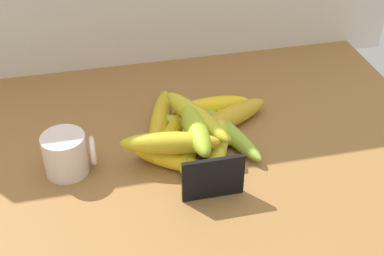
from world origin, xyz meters
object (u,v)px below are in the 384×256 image
banana_8 (218,140)px  banana_9 (196,116)px  banana_0 (212,107)px  banana_10 (195,128)px  banana_5 (189,142)px  banana_6 (160,119)px  banana_11 (170,143)px  banana_1 (197,129)px  banana_7 (230,117)px  banana_4 (230,133)px  chalkboard_sign (213,179)px  banana_3 (171,134)px  banana_2 (171,160)px  coffee_mug (67,154)px

banana_8 → banana_9: size_ratio=1.03×
banana_0 → banana_8: bearing=-98.5°
banana_8 → banana_10: 6.22cm
banana_9 → banana_10: 4.83cm
banana_5 → banana_6: banana_5 is taller
banana_9 → banana_8: bearing=-48.8°
banana_6 → banana_9: (6.33, -5.77, 3.57)cm
banana_0 → banana_9: size_ratio=0.86×
banana_11 → banana_0: bearing=50.9°
banana_0 → banana_1: 8.18cm
banana_0 → banana_9: 9.44cm
banana_7 → banana_4: bearing=-106.1°
chalkboard_sign → banana_4: size_ratio=0.54×
chalkboard_sign → banana_3: size_ratio=0.61×
banana_9 → banana_2: bearing=-130.7°
banana_3 → banana_11: 8.58cm
banana_4 → banana_9: size_ratio=1.03×
banana_8 → banana_3: bearing=154.0°
banana_9 → banana_11: bearing=-132.4°
banana_7 → banana_9: size_ratio=0.98×
chalkboard_sign → banana_11: 11.30cm
chalkboard_sign → banana_9: size_ratio=0.56×
coffee_mug → banana_7: bearing=12.1°
banana_8 → banana_11: size_ratio=1.10×
banana_2 → banana_6: bearing=89.0°
banana_3 → banana_6: size_ratio=0.86×
banana_3 → banana_2: bearing=-100.1°
chalkboard_sign → banana_6: chalkboard_sign is taller
banana_6 → banana_8: bearing=-44.8°
banana_8 → banana_0: bearing=81.5°
banana_6 → banana_10: banana_10 is taller
banana_1 → banana_2: same height
coffee_mug → banana_6: bearing=28.2°
banana_0 → banana_10: size_ratio=1.05×
banana_4 → banana_9: 7.61cm
banana_6 → banana_9: size_ratio=1.06×
banana_5 → banana_11: bearing=-138.7°
banana_2 → banana_7: banana_7 is taller
coffee_mug → banana_1: 26.27cm
coffee_mug → banana_8: bearing=1.0°
banana_8 → banana_9: 6.25cm
banana_4 → banana_6: (-12.72, 7.72, 0.08)cm
banana_2 → banana_4: (12.95, 5.69, 0.06)cm
banana_1 → banana_4: (6.10, -2.59, 0.05)cm
banana_1 → banana_4: size_ratio=0.95×
coffee_mug → banana_9: size_ratio=0.48×
banana_2 → banana_6: size_ratio=0.73×
chalkboard_sign → banana_7: 21.48cm
banana_0 → banana_2: size_ratio=1.11×
banana_8 → banana_5: bearing=173.4°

